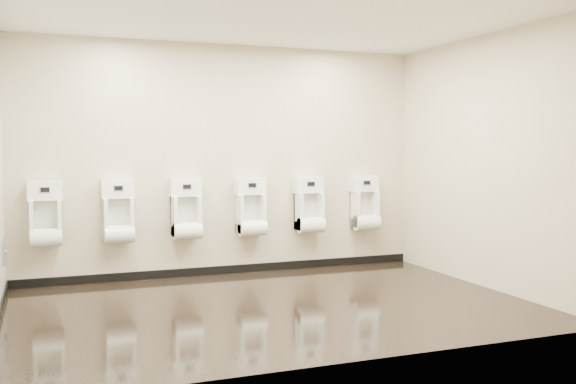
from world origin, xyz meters
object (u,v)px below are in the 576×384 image
at_px(urinal_0, 46,219).
at_px(urinal_4, 309,209).
at_px(access_panel, 4,252).
at_px(urinal_2, 186,213).
at_px(urinal_3, 251,211).
at_px(urinal_1, 118,216).
at_px(urinal_5, 365,207).

distance_m(urinal_0, urinal_4, 3.13).
bearing_deg(urinal_4, urinal_0, 180.00).
height_order(access_panel, urinal_2, urinal_2).
bearing_deg(access_panel, urinal_3, 8.75).
xyz_separation_m(urinal_0, urinal_3, (2.36, 0.00, 0.00)).
height_order(urinal_1, urinal_5, same).
distance_m(access_panel, urinal_1, 1.29).
xyz_separation_m(urinal_2, urinal_4, (1.58, 0.00, 0.00)).
bearing_deg(urinal_1, access_panel, -160.22).
bearing_deg(urinal_5, urinal_1, 180.00).
xyz_separation_m(urinal_3, urinal_4, (0.78, 0.00, 0.00)).
xyz_separation_m(access_panel, urinal_2, (1.96, 0.43, 0.28)).
bearing_deg(urinal_5, urinal_0, 180.00).
bearing_deg(urinal_2, urinal_5, 0.00).
relative_size(urinal_0, urinal_4, 1.00).
bearing_deg(urinal_2, urinal_0, 180.00).
bearing_deg(urinal_2, urinal_4, 0.00).
height_order(urinal_0, urinal_1, same).
relative_size(access_panel, urinal_0, 0.36).
distance_m(urinal_2, urinal_5, 2.37).
bearing_deg(urinal_3, urinal_5, 0.00).
bearing_deg(urinal_0, urinal_5, 0.00).
distance_m(urinal_1, urinal_5, 3.15).
relative_size(urinal_3, urinal_4, 1.00).
height_order(urinal_2, urinal_3, same).
height_order(urinal_1, urinal_4, same).
bearing_deg(urinal_0, urinal_4, 0.00).
bearing_deg(urinal_0, urinal_2, 0.00).
relative_size(urinal_4, urinal_5, 1.00).
bearing_deg(urinal_0, urinal_1, 0.00).
height_order(urinal_2, urinal_4, same).
xyz_separation_m(urinal_3, urinal_5, (1.56, 0.00, 0.00)).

